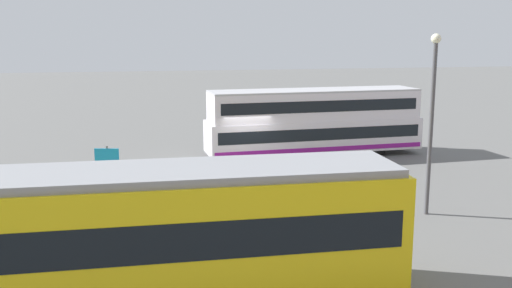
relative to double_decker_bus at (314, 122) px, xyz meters
name	(u,v)px	position (x,y,z in m)	size (l,w,h in m)	color
ground_plane	(249,165)	(4.00, 1.62, -1.88)	(160.00, 160.00, 0.00)	#61615F
double_decker_bus	(314,122)	(0.00, 0.00, 0.00)	(11.94, 3.14, 3.66)	silver
tram_yellow	(97,239)	(10.67, 16.12, -0.10)	(14.95, 3.08, 3.45)	yellow
pedestrian_near_railing	(228,181)	(6.15, 8.05, -0.97)	(0.39, 0.39, 1.60)	#4C3F2D
pedestrian_crossing	(306,182)	(3.31, 9.22, -0.86)	(0.43, 0.43, 1.78)	black
pedestrian_railing	(229,179)	(5.94, 7.03, -1.14)	(8.45, 1.22, 1.08)	gray
info_sign	(107,163)	(10.78, 6.40, -0.38)	(0.96, 0.29, 2.21)	slate
street_lamp	(432,111)	(-0.85, 10.92, 2.00)	(0.36, 0.36, 6.62)	#4C4C51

